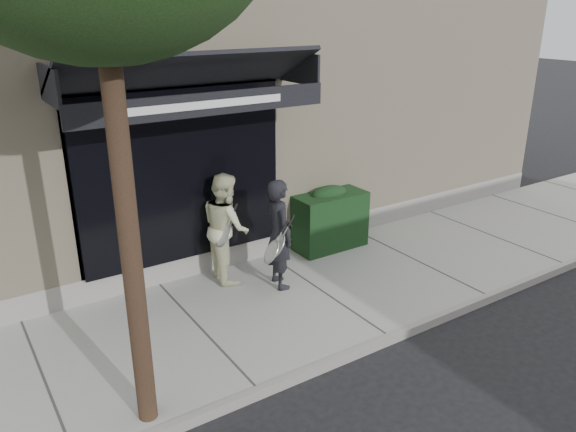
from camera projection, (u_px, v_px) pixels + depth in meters
ground at (319, 296)px, 8.65m from camera, size 80.00×80.00×0.00m
sidewalk at (319, 292)px, 8.63m from camera, size 20.00×3.00×0.12m
curb at (389, 339)px, 7.41m from camera, size 20.00×0.10×0.14m
building_facade at (180, 81)px, 11.56m from camera, size 14.30×8.04×5.64m
hedge at (328, 218)px, 9.96m from camera, size 1.30×0.70×1.14m
pedestrian_front at (279, 234)px, 8.45m from camera, size 0.71×0.84×1.71m
pedestrian_back at (226, 227)px, 8.70m from camera, size 0.77×0.93×1.73m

